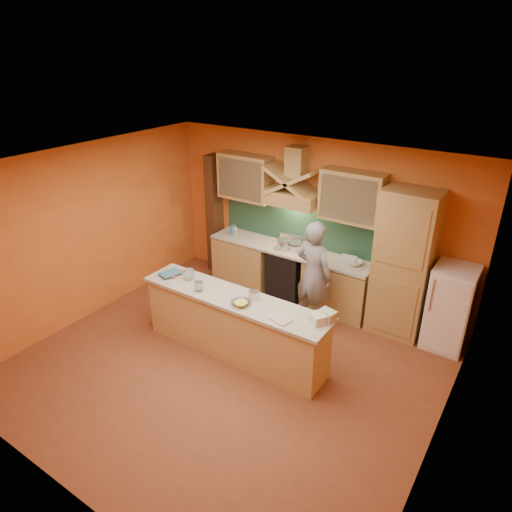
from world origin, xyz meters
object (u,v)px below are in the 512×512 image
Objects in this scene: stove at (289,273)px; fridge at (450,308)px; person at (314,275)px; mixing_bowl at (241,303)px; kitchen_scale at (253,296)px.

fridge is (2.70, 0.00, 0.20)m from stove.
fridge is at bearing 0.00° from stove.
person reaches higher than mixing_bowl.
person reaches higher than stove.
stove is at bearing 83.40° from kitchen_scale.
mixing_bowl reaches higher than stove.
fridge is at bearing 17.68° from kitchen_scale.
person is at bearing -37.35° from stove.
fridge reaches higher than stove.
mixing_bowl is at bearing -138.75° from fridge.
fridge is at bearing 41.25° from mixing_bowl.
person is at bearing -162.87° from fridge.
kitchen_scale is at bearing 75.41° from mixing_bowl.
stove is 3.63× the size of mixing_bowl.
kitchen_scale reaches higher than stove.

